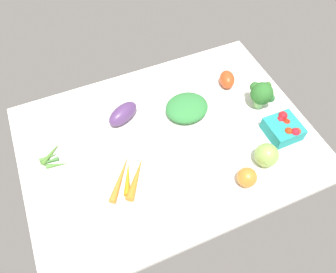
{
  "coord_description": "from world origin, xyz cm",
  "views": [
    {
      "loc": [
        26.31,
        61.49,
        99.4
      ],
      "look_at": [
        0.0,
        0.0,
        4.0
      ],
      "focal_mm": 34.79,
      "sensor_mm": 36.0,
      "label": 1
    }
  ],
  "objects_px": {
    "berry_basket": "(284,128)",
    "carrot_bunch": "(129,178)",
    "leafy_greens_clump": "(187,108)",
    "roma_tomato": "(227,79)",
    "okra_pile": "(52,158)",
    "heirloom_tomato_green": "(266,155)",
    "broccoli_head": "(262,94)",
    "heirloom_tomato_orange": "(247,177)",
    "eggplant": "(123,114)"
  },
  "relations": [
    {
      "from": "heirloom_tomato_orange",
      "to": "eggplant",
      "type": "bearing_deg",
      "value": -55.3
    },
    {
      "from": "eggplant",
      "to": "carrot_bunch",
      "type": "relative_size",
      "value": 0.74
    },
    {
      "from": "heirloom_tomato_orange",
      "to": "berry_basket",
      "type": "bearing_deg",
      "value": -152.06
    },
    {
      "from": "carrot_bunch",
      "to": "heirloom_tomato_green",
      "type": "bearing_deg",
      "value": 165.68
    },
    {
      "from": "heirloom_tomato_orange",
      "to": "roma_tomato",
      "type": "height_order",
      "value": "heirloom_tomato_orange"
    },
    {
      "from": "leafy_greens_clump",
      "to": "roma_tomato",
      "type": "distance_m",
      "value": 0.22
    },
    {
      "from": "broccoli_head",
      "to": "carrot_bunch",
      "type": "distance_m",
      "value": 0.59
    },
    {
      "from": "heirloom_tomato_orange",
      "to": "roma_tomato",
      "type": "distance_m",
      "value": 0.45
    },
    {
      "from": "okra_pile",
      "to": "berry_basket",
      "type": "bearing_deg",
      "value": 164.65
    },
    {
      "from": "heirloom_tomato_orange",
      "to": "carrot_bunch",
      "type": "relative_size",
      "value": 0.38
    },
    {
      "from": "heirloom_tomato_orange",
      "to": "broccoli_head",
      "type": "distance_m",
      "value": 0.35
    },
    {
      "from": "leafy_greens_clump",
      "to": "carrot_bunch",
      "type": "height_order",
      "value": "leafy_greens_clump"
    },
    {
      "from": "broccoli_head",
      "to": "carrot_bunch",
      "type": "bearing_deg",
      "value": 11.03
    },
    {
      "from": "broccoli_head",
      "to": "okra_pile",
      "type": "relative_size",
      "value": 1.02
    },
    {
      "from": "roma_tomato",
      "to": "leafy_greens_clump",
      "type": "bearing_deg",
      "value": -53.03
    },
    {
      "from": "leafy_greens_clump",
      "to": "okra_pile",
      "type": "bearing_deg",
      "value": 0.77
    },
    {
      "from": "heirloom_tomato_green",
      "to": "leafy_greens_clump",
      "type": "bearing_deg",
      "value": -63.09
    },
    {
      "from": "broccoli_head",
      "to": "okra_pile",
      "type": "bearing_deg",
      "value": -4.99
    },
    {
      "from": "broccoli_head",
      "to": "berry_basket",
      "type": "height_order",
      "value": "broccoli_head"
    },
    {
      "from": "leafy_greens_clump",
      "to": "roma_tomato",
      "type": "height_order",
      "value": "same"
    },
    {
      "from": "berry_basket",
      "to": "carrot_bunch",
      "type": "bearing_deg",
      "value": -3.84
    },
    {
      "from": "heirloom_tomato_orange",
      "to": "leafy_greens_clump",
      "type": "relative_size",
      "value": 0.41
    },
    {
      "from": "heirloom_tomato_orange",
      "to": "carrot_bunch",
      "type": "distance_m",
      "value": 0.39
    },
    {
      "from": "leafy_greens_clump",
      "to": "okra_pile",
      "type": "xyz_separation_m",
      "value": [
        0.52,
        0.01,
        -0.02
      ]
    },
    {
      "from": "broccoli_head",
      "to": "eggplant",
      "type": "xyz_separation_m",
      "value": [
        0.51,
        -0.14,
        -0.03
      ]
    },
    {
      "from": "heirloom_tomato_green",
      "to": "carrot_bunch",
      "type": "distance_m",
      "value": 0.47
    },
    {
      "from": "roma_tomato",
      "to": "carrot_bunch",
      "type": "bearing_deg",
      "value": -44.67
    },
    {
      "from": "leafy_greens_clump",
      "to": "roma_tomato",
      "type": "bearing_deg",
      "value": -161.55
    },
    {
      "from": "leafy_greens_clump",
      "to": "okra_pile",
      "type": "height_order",
      "value": "leafy_greens_clump"
    },
    {
      "from": "heirloom_tomato_green",
      "to": "leafy_greens_clump",
      "type": "distance_m",
      "value": 0.34
    },
    {
      "from": "berry_basket",
      "to": "heirloom_tomato_orange",
      "type": "bearing_deg",
      "value": 27.94
    },
    {
      "from": "okra_pile",
      "to": "eggplant",
      "type": "bearing_deg",
      "value": -165.97
    },
    {
      "from": "leafy_greens_clump",
      "to": "eggplant",
      "type": "height_order",
      "value": "eggplant"
    },
    {
      "from": "heirloom_tomato_green",
      "to": "roma_tomato",
      "type": "distance_m",
      "value": 0.38
    },
    {
      "from": "broccoli_head",
      "to": "roma_tomato",
      "type": "bearing_deg",
      "value": -67.81
    },
    {
      "from": "okra_pile",
      "to": "carrot_bunch",
      "type": "distance_m",
      "value": 0.28
    },
    {
      "from": "broccoli_head",
      "to": "okra_pile",
      "type": "height_order",
      "value": "broccoli_head"
    },
    {
      "from": "berry_basket",
      "to": "leafy_greens_clump",
      "type": "relative_size",
      "value": 0.7
    },
    {
      "from": "heirloom_tomato_orange",
      "to": "okra_pile",
      "type": "bearing_deg",
      "value": -30.73
    },
    {
      "from": "leafy_greens_clump",
      "to": "heirloom_tomato_green",
      "type": "bearing_deg",
      "value": 116.91
    },
    {
      "from": "eggplant",
      "to": "okra_pile",
      "type": "bearing_deg",
      "value": -11.98
    },
    {
      "from": "eggplant",
      "to": "roma_tomato",
      "type": "bearing_deg",
      "value": 154.81
    },
    {
      "from": "leafy_greens_clump",
      "to": "roma_tomato",
      "type": "relative_size",
      "value": 1.96
    },
    {
      "from": "okra_pile",
      "to": "carrot_bunch",
      "type": "relative_size",
      "value": 0.63
    },
    {
      "from": "heirloom_tomato_green",
      "to": "roma_tomato",
      "type": "bearing_deg",
      "value": -98.97
    },
    {
      "from": "berry_basket",
      "to": "leafy_greens_clump",
      "type": "bearing_deg",
      "value": -38.93
    },
    {
      "from": "heirloom_tomato_orange",
      "to": "heirloom_tomato_green",
      "type": "xyz_separation_m",
      "value": [
        -0.1,
        -0.04,
        0.01
      ]
    },
    {
      "from": "broccoli_head",
      "to": "eggplant",
      "type": "distance_m",
      "value": 0.53
    },
    {
      "from": "berry_basket",
      "to": "eggplant",
      "type": "distance_m",
      "value": 0.59
    },
    {
      "from": "berry_basket",
      "to": "roma_tomato",
      "type": "height_order",
      "value": "berry_basket"
    }
  ]
}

